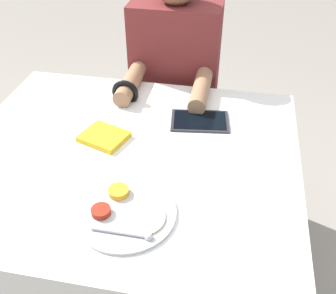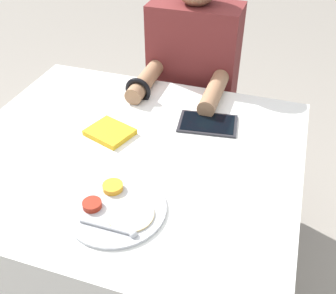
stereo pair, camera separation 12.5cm
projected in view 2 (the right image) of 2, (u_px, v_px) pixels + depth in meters
ground_plane at (138, 278)px, 1.80m from camera, size 12.00×12.00×0.00m
dining_table at (134, 224)px, 1.57m from camera, size 1.15×1.00×0.75m
thali_tray at (116, 208)px, 1.12m from camera, size 0.29×0.29×0.03m
red_notebook at (110, 133)px, 1.41m from camera, size 0.18×0.17×0.02m
tablet_device at (208, 123)px, 1.46m from camera, size 0.23×0.17×0.01m
person_diner at (191, 103)px, 1.92m from camera, size 0.40×0.49×1.22m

